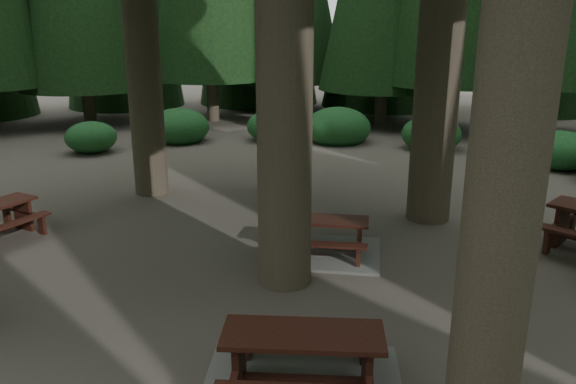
% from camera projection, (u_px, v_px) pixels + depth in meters
% --- Properties ---
extents(ground, '(80.00, 80.00, 0.00)m').
position_uv_depth(ground, '(235.00, 277.00, 9.22)').
color(ground, '#514B41').
rests_on(ground, ground).
extents(picnic_table_a, '(2.77, 2.53, 0.77)m').
position_uv_depth(picnic_table_a, '(303.00, 373.00, 6.26)').
color(picnic_table_a, gray).
rests_on(picnic_table_a, ground).
extents(picnic_table_c, '(2.33, 2.08, 0.67)m').
position_uv_depth(picnic_table_c, '(324.00, 243.00, 10.10)').
color(picnic_table_c, gray).
rests_on(picnic_table_c, ground).
extents(shrub_ring, '(23.86, 24.64, 1.49)m').
position_uv_depth(shrub_ring, '(292.00, 245.00, 9.50)').
color(shrub_ring, '#1C5224').
rests_on(shrub_ring, ground).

